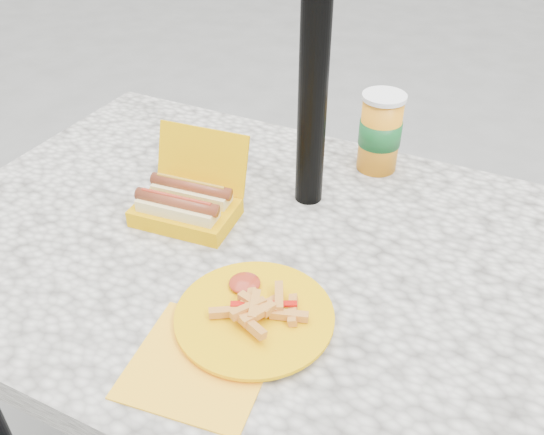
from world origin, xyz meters
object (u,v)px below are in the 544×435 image
at_px(umbrella_pole, 317,6).
at_px(hotdog_box, 187,203).
at_px(soda_cup, 380,132).
at_px(fries_plate, 250,319).

relative_size(umbrella_pole, hotdog_box, 11.84).
relative_size(hotdog_box, soda_cup, 1.18).
relative_size(umbrella_pole, soda_cup, 13.94).
bearing_deg(soda_cup, fries_plate, -93.24).
bearing_deg(hotdog_box, umbrella_pole, 37.17).
xyz_separation_m(fries_plate, soda_cup, (0.03, 0.49, 0.07)).
distance_m(hotdog_box, soda_cup, 0.40).
bearing_deg(umbrella_pole, fries_plate, -81.03).
distance_m(umbrella_pole, soda_cup, 0.32).
height_order(umbrella_pole, fries_plate, umbrella_pole).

